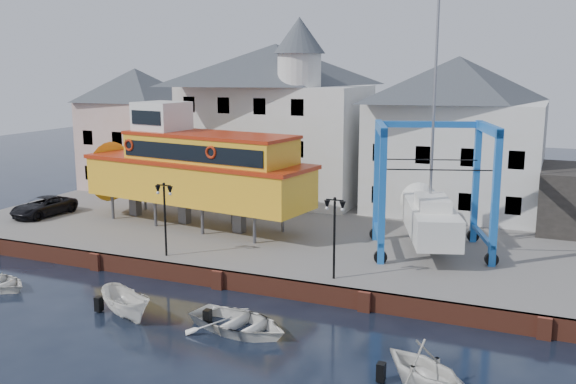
% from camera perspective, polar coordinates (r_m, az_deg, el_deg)
% --- Properties ---
extents(ground, '(140.00, 140.00, 0.00)m').
position_cam_1_polar(ground, '(34.38, -6.21, -8.53)').
color(ground, black).
rests_on(ground, ground).
extents(hardstanding, '(44.00, 22.00, 1.00)m').
position_cam_1_polar(hardstanding, '(43.71, 0.86, -3.46)').
color(hardstanding, slate).
rests_on(hardstanding, ground).
extents(quay_wall, '(44.00, 0.47, 1.00)m').
position_cam_1_polar(quay_wall, '(34.30, -6.14, -7.69)').
color(quay_wall, brown).
rests_on(quay_wall, ground).
extents(building_pink, '(8.00, 7.00, 10.30)m').
position_cam_1_polar(building_pink, '(57.58, -13.25, 5.52)').
color(building_pink, '#CCA493').
rests_on(building_pink, hardstanding).
extents(building_white_main, '(14.00, 8.30, 14.00)m').
position_cam_1_polar(building_white_main, '(51.17, -1.02, 6.48)').
color(building_white_main, white).
rests_on(building_white_main, hardstanding).
extents(building_white_right, '(12.00, 8.00, 11.20)m').
position_cam_1_polar(building_white_right, '(47.89, 14.66, 4.89)').
color(building_white_right, white).
rests_on(building_white_right, hardstanding).
extents(lamp_post_left, '(1.12, 0.32, 4.20)m').
position_cam_1_polar(lamp_post_left, '(36.28, -10.93, -0.77)').
color(lamp_post_left, black).
rests_on(lamp_post_left, hardstanding).
extents(lamp_post_right, '(1.12, 0.32, 4.20)m').
position_cam_1_polar(lamp_post_right, '(31.86, 4.16, -2.25)').
color(lamp_post_right, black).
rests_on(lamp_post_right, hardstanding).
extents(tour_boat, '(19.17, 7.13, 8.15)m').
position_cam_1_polar(tour_boat, '(43.47, -9.27, 2.17)').
color(tour_boat, '#59595E').
rests_on(tour_boat, hardstanding).
extents(travel_lift, '(7.93, 9.68, 14.21)m').
position_cam_1_polar(travel_lift, '(38.23, 12.40, -1.45)').
color(travel_lift, blue).
rests_on(travel_lift, hardstanding).
extents(van, '(2.69, 5.04, 1.35)m').
position_cam_1_polar(van, '(48.96, -20.91, -1.20)').
color(van, black).
rests_on(van, hardstanding).
extents(motorboat_a, '(4.07, 3.09, 1.48)m').
position_cam_1_polar(motorboat_a, '(31.50, -14.14, -10.71)').
color(motorboat_a, white).
rests_on(motorboat_a, ground).
extents(motorboat_b, '(5.50, 4.41, 1.01)m').
position_cam_1_polar(motorboat_b, '(29.16, -4.38, -12.22)').
color(motorboat_b, white).
rests_on(motorboat_b, ground).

